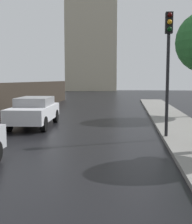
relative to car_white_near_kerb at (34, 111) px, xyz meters
name	(u,v)px	position (x,y,z in m)	size (l,w,h in m)	color
car_white_near_kerb	(34,111)	(0.00, 0.00, 0.00)	(2.00, 4.37, 1.41)	silver
traffic_light	(168,52)	(5.94, -2.57, 2.52)	(0.26, 0.39, 4.55)	black
distant_tower	(91,44)	(-3.14, 46.67, 8.56)	(10.84, 9.45, 24.47)	#B2A88E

